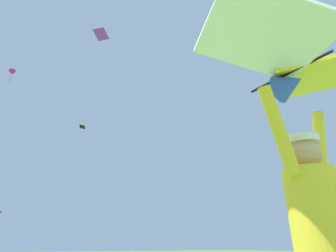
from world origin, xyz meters
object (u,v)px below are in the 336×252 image
Objects in this scene: kite_flyer_person at (321,239)px; distant_kite_black_low_right at (82,127)px; held_stunt_kite at (296,64)px; distant_kite_purple_far_center at (101,34)px; distant_kite_magenta_high_left at (12,73)px.

distant_kite_black_low_right is (6.49, 28.84, 12.57)m from kite_flyer_person.
held_stunt_kite is 13.80m from distant_kite_purple_far_center.
distant_kite_black_low_right is at bearing 77.35° from held_stunt_kite.
distant_kite_black_low_right is 12.17m from distant_kite_magenta_high_left.
held_stunt_kite is 31.72m from distant_kite_black_low_right.
held_stunt_kite is 39.12m from distant_kite_magenta_high_left.
kite_flyer_person is 2.34× the size of distant_kite_black_low_right.
distant_kite_black_low_right is (6.49, 28.92, 11.29)m from held_stunt_kite.
distant_kite_purple_far_center is at bearing 80.90° from held_stunt_kite.
distant_kite_black_low_right is at bearing -34.08° from distant_kite_magenta_high_left.
distant_kite_magenta_high_left is (-1.53, 34.27, 19.93)m from kite_flyer_person.
distant_kite_purple_far_center is at bearing -82.34° from distant_kite_magenta_high_left.
held_stunt_kite reaches higher than kite_flyer_person.
held_stunt_kite is at bearing -87.44° from distant_kite_magenta_high_left.
distant_kite_purple_far_center reaches higher than held_stunt_kite.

